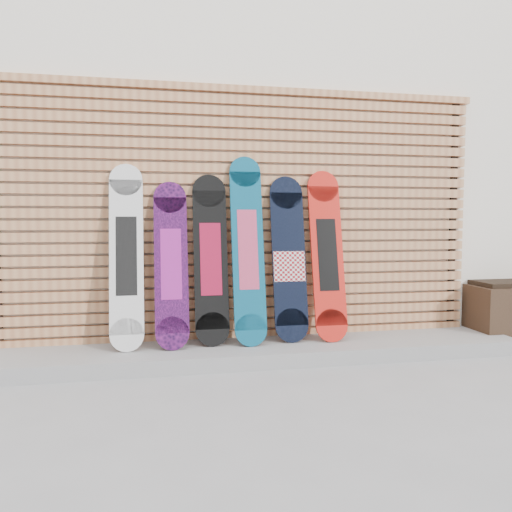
% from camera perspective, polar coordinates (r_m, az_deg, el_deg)
% --- Properties ---
extents(ground, '(80.00, 80.00, 0.00)m').
position_cam_1_polar(ground, '(3.63, 3.87, -14.35)').
color(ground, gray).
rests_on(ground, ground).
extents(building, '(12.00, 5.00, 3.60)m').
position_cam_1_polar(building, '(6.99, 0.37, 9.46)').
color(building, white).
rests_on(building, ground).
extents(concrete_step, '(4.60, 0.70, 0.12)m').
position_cam_1_polar(concrete_step, '(4.21, -0.59, -10.86)').
color(concrete_step, gray).
rests_on(concrete_step, ground).
extents(slat_wall, '(4.26, 0.08, 2.29)m').
position_cam_1_polar(slat_wall, '(4.36, -1.31, 4.89)').
color(slat_wall, '#B9784D').
rests_on(slat_wall, ground).
extents(snowboard_0, '(0.27, 0.33, 1.49)m').
position_cam_1_polar(snowboard_0, '(4.12, -14.59, 0.01)').
color(snowboard_0, silver).
rests_on(snowboard_0, concrete_step).
extents(snowboard_1, '(0.27, 0.35, 1.35)m').
position_cam_1_polar(snowboard_1, '(4.11, -9.68, -0.91)').
color(snowboard_1, black).
rests_on(snowboard_1, concrete_step).
extents(snowboard_2, '(0.28, 0.29, 1.42)m').
position_cam_1_polar(snowboard_2, '(4.15, -5.20, -0.35)').
color(snowboard_2, black).
rests_on(snowboard_2, concrete_step).
extents(snowboard_3, '(0.27, 0.35, 1.57)m').
position_cam_1_polar(snowboard_3, '(4.16, -0.94, 0.76)').
color(snowboard_3, '#0B5070').
rests_on(snowboard_3, concrete_step).
extents(snowboard_4, '(0.29, 0.30, 1.41)m').
position_cam_1_polar(snowboard_4, '(4.28, 3.77, -0.38)').
color(snowboard_4, black).
rests_on(snowboard_4, concrete_step).
extents(snowboard_5, '(0.28, 0.34, 1.47)m').
position_cam_1_polar(snowboard_5, '(4.35, 8.14, 0.15)').
color(snowboard_5, red).
rests_on(snowboard_5, concrete_step).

